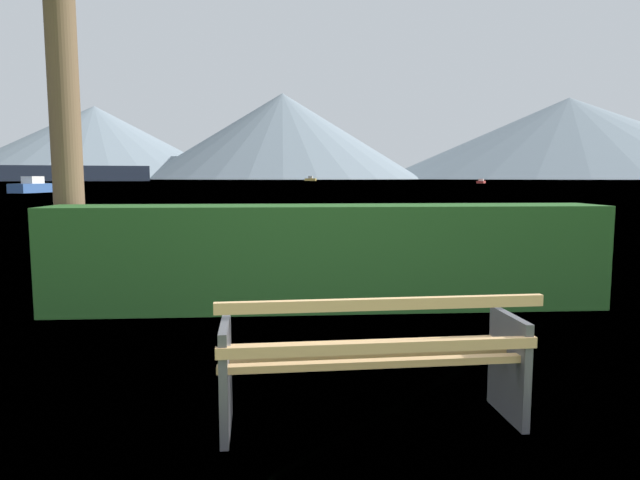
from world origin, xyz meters
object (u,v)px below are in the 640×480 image
(sailboat_mid, at_px, (481,182))
(fishing_boat_near, at_px, (310,179))
(tender_far, at_px, (33,187))
(park_bench, at_px, (373,359))
(cargo_ship_large, at_px, (27,168))

(sailboat_mid, bearing_deg, fishing_boat_near, 109.14)
(sailboat_mid, xyz_separation_m, tender_far, (-78.85, -87.81, 0.17))
(park_bench, relative_size, fishing_boat_near, 0.34)
(park_bench, bearing_deg, fishing_boat_near, 87.21)
(park_bench, height_order, tender_far, tender_far)
(park_bench, relative_size, sailboat_mid, 0.32)
(sailboat_mid, distance_m, tender_far, 118.02)
(park_bench, xyz_separation_m, sailboat_mid, (52.84, 143.31, 0.00))
(fishing_boat_near, xyz_separation_m, sailboat_mid, (40.19, -115.78, -0.35))
(sailboat_mid, bearing_deg, tender_far, -131.92)
(cargo_ship_large, relative_size, sailboat_mid, 14.94)
(cargo_ship_large, bearing_deg, tender_far, -66.00)
(fishing_boat_near, bearing_deg, tender_far, -100.75)
(park_bench, xyz_separation_m, cargo_ship_large, (-109.67, 243.41, 5.35))
(cargo_ship_large, bearing_deg, fishing_boat_near, 7.31)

